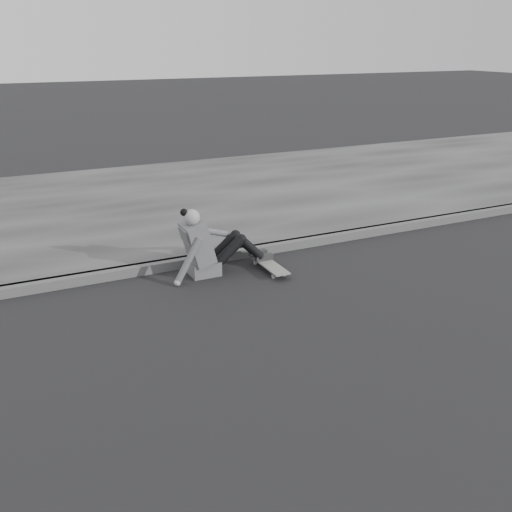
{
  "coord_description": "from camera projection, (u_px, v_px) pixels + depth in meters",
  "views": [
    {
      "loc": [
        -4.34,
        -4.05,
        2.76
      ],
      "look_at": [
        -1.78,
        1.33,
        0.5
      ],
      "focal_mm": 40.0,
      "sensor_mm": 36.0,
      "label": 1
    }
  ],
  "objects": [
    {
      "name": "curb",
      "position": [
        330.0,
        238.0,
        8.3
      ],
      "size": [
        24.0,
        0.16,
        0.12
      ],
      "primitive_type": "cube",
      "color": "#4D4D4D",
      "rests_on": "ground"
    },
    {
      "name": "skateboard",
      "position": [
        269.0,
        265.0,
        7.27
      ],
      "size": [
        0.2,
        0.78,
        0.09
      ],
      "color": "gray",
      "rests_on": "ground"
    },
    {
      "name": "ground",
      "position": [
        458.0,
        314.0,
        6.14
      ],
      "size": [
        80.0,
        80.0,
        0.0
      ],
      "primitive_type": "plane",
      "color": "black",
      "rests_on": "ground"
    },
    {
      "name": "seated_woman",
      "position": [
        208.0,
        246.0,
        7.08
      ],
      "size": [
        1.38,
        0.46,
        0.88
      ],
      "color": "#565658",
      "rests_on": "ground"
    },
    {
      "name": "sidewalk",
      "position": [
        244.0,
        192.0,
        10.85
      ],
      "size": [
        24.0,
        6.0,
        0.12
      ],
      "primitive_type": "cube",
      "color": "#3C3C3C",
      "rests_on": "ground"
    }
  ]
}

